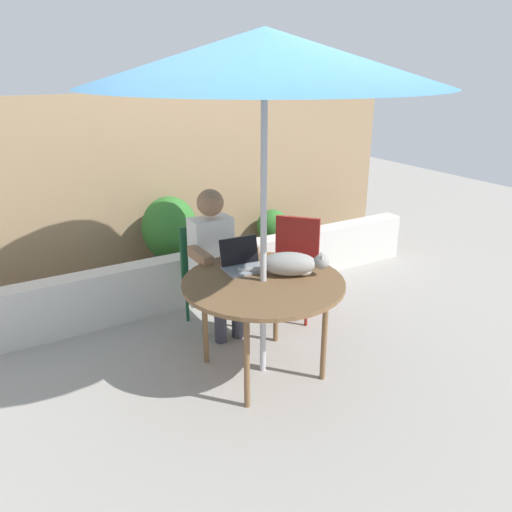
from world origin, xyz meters
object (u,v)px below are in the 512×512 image
Objects in this scene: chair_empty at (295,259)px; cat at (293,264)px; patio_umbrella at (265,57)px; potted_plant_near_fence at (170,236)px; potted_plant_by_chair at (273,234)px; laptop at (242,260)px; chair_occupied at (208,267)px; person_seated at (215,254)px; patio_table at (263,287)px.

cat is (-0.52, -0.72, 0.31)m from chair_empty.
patio_umbrella is 2.45m from potted_plant_near_fence.
potted_plant_by_chair is at bearing 55.79° from patio_umbrella.
laptop is at bearing -90.99° from potted_plant_near_fence.
chair_occupied is 0.89m from potted_plant_near_fence.
potted_plant_near_fence is (0.02, 1.81, -1.65)m from patio_umbrella.
laptop is 0.34× the size of potted_plant_near_fence.
potted_plant_by_chair is at bearing 51.06° from laptop.
patio_umbrella is 1.69m from person_seated.
patio_umbrella is 2.70× the size of chair_occupied.
potted_plant_near_fence is (0.02, 1.81, -0.15)m from patio_table.
patio_table is 1.81m from potted_plant_near_fence.
potted_plant_near_fence is at bearing 89.01° from laptop.
cat is at bearing -52.05° from laptop.
patio_table is at bearing 174.30° from cat.
patio_umbrella is at bearing 174.30° from cat.
chair_empty is at bearing 53.86° from cat.
patio_umbrella reaches higher than laptop.
potted_plant_near_fence is at bearing 89.00° from chair_occupied.
patio_table is 0.49× the size of patio_umbrella.
laptop reaches higher than chair_occupied.
cat is at bearing -5.70° from patio_table.
potted_plant_by_chair is at bearing 55.79° from patio_table.
chair_occupied is (0.00, 0.92, -0.17)m from patio_table.
patio_umbrella is 7.37× the size of laptop.
potted_plant_near_fence reaches higher than chair_empty.
laptop is 1.54m from potted_plant_near_fence.
patio_table is at bearing -90.00° from person_seated.
chair_occupied is 1.63m from potted_plant_by_chair.
potted_plant_by_chair is (1.27, 0.09, -0.22)m from potted_plant_near_fence.
cat is at bearing -5.70° from patio_umbrella.
patio_umbrella reaches higher than patio_table.
patio_umbrella is at bearing -87.86° from laptop.
patio_umbrella is (0.00, 0.00, 1.51)m from patio_table.
patio_umbrella is 1.91m from chair_occupied.
potted_plant_by_chair is (1.29, 1.13, -0.37)m from person_seated.
cat is 1.86m from potted_plant_near_fence.
potted_plant_near_fence is at bearing 96.72° from cat.
chair_empty is 1.34m from potted_plant_near_fence.
patio_table is 2.08× the size of cat.
potted_plant_by_chair is (1.29, 0.98, -0.20)m from chair_occupied.
laptop is (-0.01, 0.29, 0.12)m from patio_table.
potted_plant_near_fence reaches higher than patio_table.
cat is at bearing -118.86° from potted_plant_by_chair.
patio_umbrella is at bearing -90.00° from person_seated.
person_seated is at bearing 88.70° from laptop.
person_seated reaches higher than laptop.
laptop is at bearing -128.94° from potted_plant_by_chair.
chair_occupied is (0.00, 0.92, -1.68)m from patio_umbrella.
cat is (0.23, -0.02, -1.37)m from patio_umbrella.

